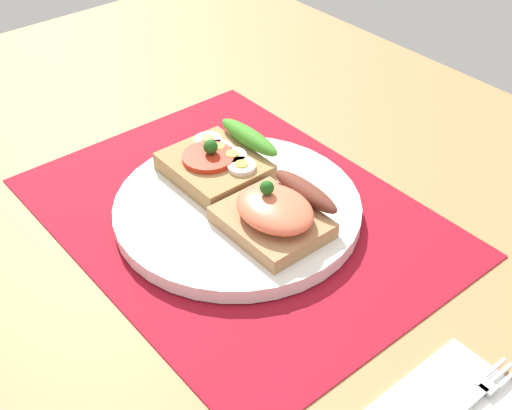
# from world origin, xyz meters

# --- Properties ---
(ground_plane) EXTENTS (1.20, 0.90, 0.03)m
(ground_plane) POSITION_xyz_m (0.00, 0.00, -0.02)
(ground_plane) COLOR #A57647
(placemat) EXTENTS (0.44, 0.33, 0.00)m
(placemat) POSITION_xyz_m (0.00, 0.00, 0.00)
(placemat) COLOR maroon
(placemat) RESTS_ON ground_plane
(plate) EXTENTS (0.26, 0.26, 0.02)m
(plate) POSITION_xyz_m (0.00, 0.00, 0.01)
(plate) COLOR white
(plate) RESTS_ON placemat
(sandwich_egg_tomato) EXTENTS (0.11, 0.10, 0.04)m
(sandwich_egg_tomato) POSITION_xyz_m (-0.05, 0.02, 0.03)
(sandwich_egg_tomato) COLOR #A67C4C
(sandwich_egg_tomato) RESTS_ON plate
(sandwich_salmon) EXTENTS (0.10, 0.10, 0.05)m
(sandwich_salmon) POSITION_xyz_m (0.06, 0.01, 0.04)
(sandwich_salmon) COLOR #AD7F54
(sandwich_salmon) RESTS_ON plate
(fork) EXTENTS (0.02, 0.14, 0.00)m
(fork) POSITION_xyz_m (0.30, -0.02, 0.01)
(fork) COLOR #B7B7BC
(fork) RESTS_ON napkin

